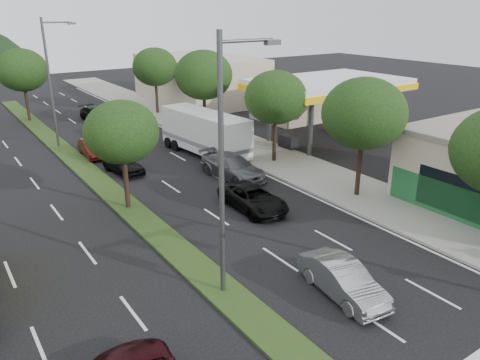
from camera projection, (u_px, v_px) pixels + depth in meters
sidewalk_right at (241, 145)px, 38.38m from camera, size 5.00×90.00×0.15m
median at (77, 162)px, 34.12m from camera, size 1.60×56.00×0.12m
gas_canopy at (328, 86)px, 37.90m from camera, size 12.20×8.20×5.25m
bldg_right_far at (200, 79)px, 55.93m from camera, size 10.00×16.00×5.20m
tree_r_b at (364, 114)px, 26.32m from camera, size 4.80×4.80×6.94m
tree_r_c at (276, 98)px, 32.62m from camera, size 4.40×4.40×6.48m
tree_r_d at (204, 75)px, 40.22m from camera, size 5.00×5.00×7.17m
tree_r_e at (155, 67)px, 48.07m from camera, size 4.60×4.60×6.71m
tree_med_near at (122, 132)px, 24.85m from camera, size 4.00×4.00×6.02m
tree_med_far at (22, 70)px, 44.80m from camera, size 4.80×4.80×6.94m
streetlight_near at (226, 158)px, 16.80m from camera, size 2.60×0.25×10.00m
streetlight_mid at (52, 77)px, 36.18m from camera, size 2.60×0.25×10.00m
sedan_silver at (343, 280)px, 18.22m from camera, size 1.98×4.35×1.39m
car_queue_a at (123, 164)px, 31.86m from camera, size 2.07×4.04×1.31m
car_queue_b at (232, 167)px, 30.93m from camera, size 2.64×5.45×1.53m
car_queue_c at (92, 148)px, 35.46m from camera, size 1.59×3.97×1.28m
car_queue_d at (253, 198)px, 26.08m from camera, size 2.27×4.78×1.32m
car_queue_e at (107, 129)px, 40.85m from camera, size 1.79×3.94×1.31m
car_queue_f at (95, 114)px, 46.59m from camera, size 2.17×4.67×1.32m
motorhome at (205, 132)px, 35.45m from camera, size 3.37×8.73×3.27m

